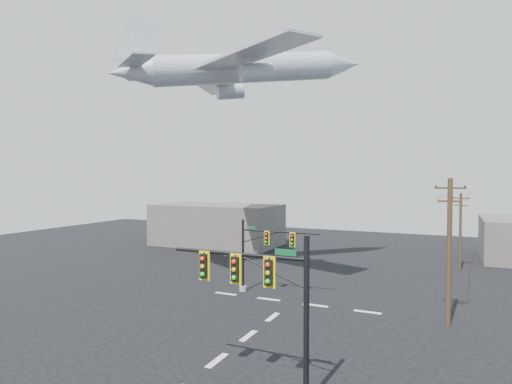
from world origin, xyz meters
The scene contains 9 objects.
ground centered at (0.00, 0.00, 0.00)m, with size 120.00×120.00×0.00m, color black.
lane_markings centered at (0.00, 5.33, 0.01)m, with size 14.00×21.20×0.01m.
signal_mast_near centered at (4.10, -2.29, 4.23)m, with size 7.22×0.82×7.49m.
signal_mast_far centered at (-3.48, 13.38, 3.46)m, with size 7.29×0.70×6.33m.
utility_pole_a centered at (11.48, 11.45, 5.22)m, with size 2.00×0.33×9.98m.
utility_pole_b centered at (12.49, 30.49, 4.36)m, with size 1.68×0.40×8.34m.
power_lines centered at (11.98, 20.97, 8.49)m, with size 2.68×19.04×0.03m.
airliner centered at (-7.45, 18.57, 20.85)m, with size 22.43×21.56×6.95m.
building_left centered at (-20.00, 35.00, 3.00)m, with size 18.00×10.00×6.00m, color #625D56.
Camera 1 is at (11.54, -20.06, 10.05)m, focal length 30.00 mm.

